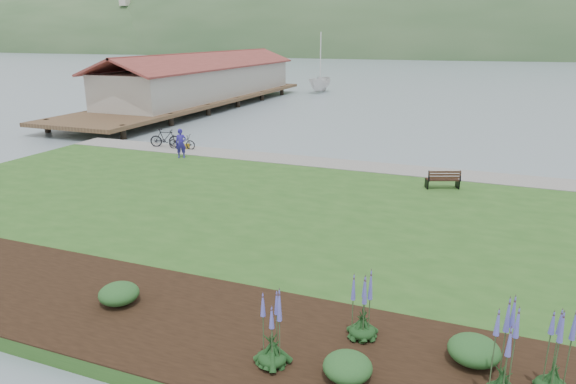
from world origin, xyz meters
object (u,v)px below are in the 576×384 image
Objects in this scene: bicycle_a at (182,142)px; sailboat at (320,93)px; park_bench at (443,179)px; person at (181,141)px.

sailboat reaches higher than bicycle_a.
park_bench is 0.07× the size of sailboat.
person is at bearing -81.30° from sailboat.
sailboat is (-3.23, 37.09, -0.86)m from bicycle_a.
person is 39.30m from sailboat.
sailboat is (-4.44, 39.03, -1.37)m from person.
park_bench is 15.89m from bicycle_a.
sailboat is at bearing 71.79° from person.
person reaches higher than park_bench.
person is 0.08× the size of sailboat.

